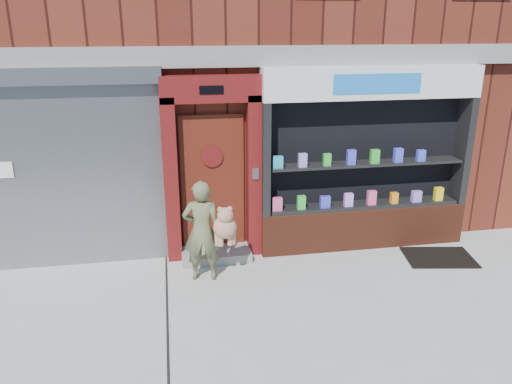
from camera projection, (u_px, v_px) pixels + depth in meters
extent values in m
plane|color=#9E9E99|center=(286.00, 311.00, 6.61)|extent=(80.00, 80.00, 0.00)
cube|color=#4E1B12|center=(226.00, 5.00, 10.92)|extent=(12.00, 8.00, 8.00)
cube|color=gray|center=(260.00, 56.00, 7.39)|extent=(12.00, 0.16, 0.30)
cube|color=gray|center=(63.00, 179.00, 7.46)|extent=(3.00, 0.10, 2.80)
cube|color=slate|center=(48.00, 76.00, 6.92)|extent=(3.10, 0.30, 0.24)
cube|color=white|center=(2.00, 170.00, 7.20)|extent=(0.30, 0.01, 0.24)
cube|color=#4C0D0D|center=(171.00, 181.00, 7.69)|extent=(0.22, 0.28, 2.60)
cube|color=#4C0D0D|center=(254.00, 177.00, 7.91)|extent=(0.22, 0.28, 2.60)
cube|color=#4C0D0D|center=(210.00, 89.00, 7.35)|extent=(1.50, 0.28, 0.40)
cube|color=black|center=(211.00, 90.00, 7.21)|extent=(0.35, 0.01, 0.12)
cube|color=#521A0F|center=(213.00, 183.00, 7.93)|extent=(1.00, 0.06, 2.20)
cylinder|color=black|center=(212.00, 156.00, 7.75)|extent=(0.28, 0.02, 0.28)
cylinder|color=#4C0D0D|center=(212.00, 157.00, 7.74)|extent=(0.34, 0.02, 0.34)
cube|color=gray|center=(216.00, 255.00, 8.04)|extent=(1.10, 0.55, 0.15)
cube|color=slate|center=(256.00, 174.00, 7.73)|extent=(0.10, 0.02, 0.18)
cube|color=maroon|center=(362.00, 226.00, 8.47)|extent=(3.50, 0.40, 0.70)
cube|color=black|center=(265.00, 159.00, 7.78)|extent=(0.12, 0.40, 1.80)
cube|color=black|center=(462.00, 150.00, 8.35)|extent=(0.12, 0.40, 1.80)
cube|color=black|center=(363.00, 152.00, 8.24)|extent=(3.30, 0.03, 1.80)
cube|color=black|center=(363.00, 205.00, 8.34)|extent=(3.20, 0.36, 0.06)
cube|color=black|center=(366.00, 163.00, 8.11)|extent=(3.20, 0.36, 0.04)
cube|color=white|center=(372.00, 82.00, 7.70)|extent=(3.50, 0.40, 0.50)
cube|color=blue|center=(378.00, 84.00, 7.50)|extent=(1.40, 0.01, 0.30)
cube|color=#E84D88|center=(277.00, 204.00, 7.97)|extent=(0.16, 0.09, 0.22)
cube|color=green|center=(301.00, 202.00, 8.04)|extent=(0.13, 0.09, 0.23)
cube|color=#3B43CA|center=(325.00, 202.00, 8.11)|extent=(0.16, 0.09, 0.19)
cube|color=#D288F5|center=(348.00, 200.00, 8.17)|extent=(0.14, 0.09, 0.22)
cube|color=#F15086|center=(372.00, 198.00, 8.24)|extent=(0.14, 0.09, 0.24)
cube|color=orange|center=(394.00, 198.00, 8.31)|extent=(0.12, 0.09, 0.18)
cube|color=#9C75D3|center=(416.00, 196.00, 8.38)|extent=(0.16, 0.09, 0.19)
cube|color=yellow|center=(438.00, 194.00, 8.44)|extent=(0.14, 0.09, 0.23)
cube|color=#289ECB|center=(278.00, 162.00, 7.75)|extent=(0.16, 0.09, 0.19)
cube|color=#9F7DE2|center=(303.00, 160.00, 7.81)|extent=(0.13, 0.09, 0.22)
cube|color=green|center=(327.00, 160.00, 7.88)|extent=(0.11, 0.09, 0.19)
cube|color=#3F47D8|center=(351.00, 157.00, 7.94)|extent=(0.13, 0.09, 0.24)
cube|color=green|center=(375.00, 156.00, 8.01)|extent=(0.14, 0.09, 0.23)
cube|color=#404BDA|center=(398.00, 155.00, 8.08)|extent=(0.14, 0.09, 0.23)
cube|color=#4353E6|center=(421.00, 156.00, 8.15)|extent=(0.13, 0.09, 0.18)
imported|color=#616542|center=(202.00, 231.00, 7.22)|extent=(0.60, 0.44, 1.52)
sphere|color=#AE7757|center=(225.00, 227.00, 7.13)|extent=(0.34, 0.34, 0.34)
sphere|color=#AE7757|center=(225.00, 215.00, 7.01)|extent=(0.23, 0.23, 0.23)
sphere|color=#AE7757|center=(220.00, 210.00, 6.97)|extent=(0.08, 0.08, 0.08)
sphere|color=#AE7757|center=(230.00, 209.00, 6.99)|extent=(0.08, 0.08, 0.08)
cylinder|color=#AE7757|center=(217.00, 239.00, 7.16)|extent=(0.08, 0.08, 0.20)
cylinder|color=#AE7757|center=(233.00, 237.00, 7.20)|extent=(0.08, 0.08, 0.20)
cylinder|color=#AE7757|center=(221.00, 239.00, 7.15)|extent=(0.08, 0.08, 0.20)
cylinder|color=#AE7757|center=(230.00, 238.00, 7.17)|extent=(0.08, 0.08, 0.20)
cube|color=black|center=(439.00, 257.00, 8.09)|extent=(1.19, 0.93, 0.03)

